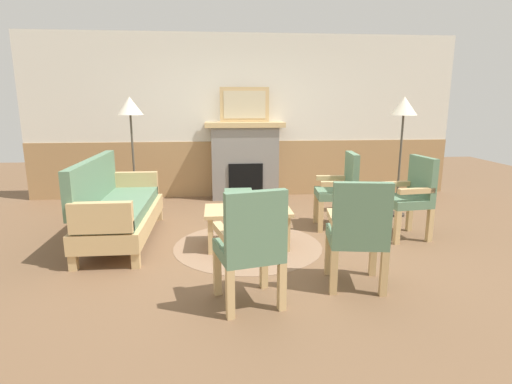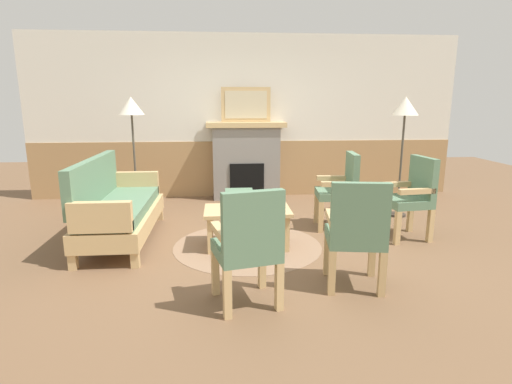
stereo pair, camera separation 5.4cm
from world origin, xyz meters
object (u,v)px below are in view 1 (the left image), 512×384
Objects in this scene: book_on_table at (249,210)px; armchair_front_left at (358,230)px; armchair_near_fireplace at (341,187)px; framed_picture at (245,105)px; footstool at (238,196)px; couch at (117,208)px; armchair_front_center at (251,243)px; armchair_by_window_left at (411,194)px; coffee_table at (248,213)px; floor_lamp_by_couch at (130,113)px; floor_lamp_by_chairs at (404,114)px; fireplace at (245,160)px.

armchair_front_left reaches higher than book_on_table.
armchair_near_fireplace is at bearing 77.78° from armchair_front_left.
framed_picture is 2.00× the size of footstool.
armchair_front_center is (1.43, -1.71, 0.14)m from couch.
armchair_near_fireplace is 2.40m from armchair_front_center.
armchair_near_fireplace is 0.86m from armchair_by_window_left.
coffee_table is 1.45m from armchair_front_left.
book_on_table is at bearing -47.22° from floor_lamp_by_couch.
armchair_front_center is 0.58× the size of floor_lamp_by_chairs.
footstool is at bearing -98.96° from fireplace.
couch is 1.65m from floor_lamp_by_couch.
floor_lamp_by_couch reaches higher than armchair_front_center.
couch and armchair_front_left have the same top height.
floor_lamp_by_couch is at bearing 91.74° from couch.
couch is at bearing 129.74° from armchair_front_center.
floor_lamp_by_couch is 1.00× the size of floor_lamp_by_chairs.
armchair_front_center is 3.51m from floor_lamp_by_chairs.
armchair_near_fireplace is 1.80m from armchair_front_left.
footstool is 0.41× the size of armchair_front_center.
floor_lamp_by_couch reaches higher than coffee_table.
fireplace is at bearing 87.29° from book_on_table.
floor_lamp_by_chairs reaches higher than armchair_front_left.
framed_picture is at bearing 86.92° from coffee_table.
fireplace is at bearing 148.87° from floor_lamp_by_chairs.
armchair_near_fireplace reaches higher than book_on_table.
couch reaches higher than footstool.
floor_lamp_by_couch reaches higher than armchair_by_window_left.
book_on_table is at bearing -173.10° from armchair_by_window_left.
coffee_table is 5.17× the size of book_on_table.
floor_lamp_by_chairs reaches higher than footstool.
framed_picture is 3.06m from armchair_by_window_left.
couch is at bearing -145.89° from footstool.
floor_lamp_by_chairs reaches higher than armchair_by_window_left.
couch is 1.57m from book_on_table.
armchair_near_fireplace is 3.10m from floor_lamp_by_couch.
floor_lamp_by_couch is (-2.79, 0.99, 0.91)m from armchair_near_fireplace.
coffee_table is 0.98× the size of armchair_front_center.
armchair_near_fireplace is 0.58× the size of floor_lamp_by_couch.
armchair_front_center is at bearing -165.54° from armchair_front_left.
floor_lamp_by_couch reaches higher than fireplace.
coffee_table is 2.70m from floor_lamp_by_chairs.
fireplace is at bearing 24.73° from floor_lamp_by_couch.
book_on_table is at bearing -92.71° from framed_picture.
book_on_table is 2.70m from floor_lamp_by_chairs.
couch is 2.79m from armchair_front_left.
armchair_near_fireplace reaches higher than coffee_table.
armchair_by_window_left is 1.71m from armchair_front_left.
footstool is at bearing -98.96° from framed_picture.
floor_lamp_by_couch is at bearing 157.73° from armchair_by_window_left.
fireplace is at bearing 86.89° from armchair_front_center.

